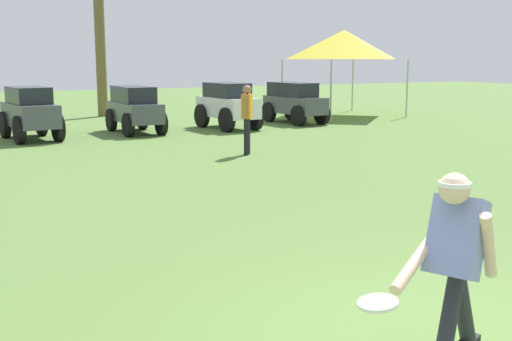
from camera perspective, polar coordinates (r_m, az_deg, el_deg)
name	(u,v)px	position (r m, az deg, el deg)	size (l,w,h in m)	color
frisbee_thrower	(455,262)	(4.61, 17.28, -7.73)	(1.10, 0.52, 1.43)	#23232D
frisbee_in_flight	(378,303)	(4.06, 10.78, -11.49)	(0.28, 0.28, 0.05)	white
teammate_near_sideline	(247,113)	(14.37, -0.81, 5.13)	(0.37, 0.43, 1.56)	black
parked_car_slot_d	(30,112)	(18.10, -19.46, 4.95)	(1.40, 2.44, 1.40)	#474C51
parked_car_slot_e	(135,108)	(18.97, -10.74, 5.49)	(1.16, 2.41, 1.34)	#474C51
parked_car_slot_f	(228,104)	(19.72, -2.55, 5.89)	(1.35, 2.42, 1.40)	silver
parked_car_slot_g	(294,101)	(21.48, 3.41, 6.16)	(1.36, 2.48, 1.34)	#474C51
palm_tree_far_right	(100,19)	(24.56, -13.69, 12.99)	(3.45, 3.05, 5.99)	brown
event_tent	(344,45)	(24.30, 7.81, 11.03)	(3.49, 3.49, 3.16)	#B2B5BA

